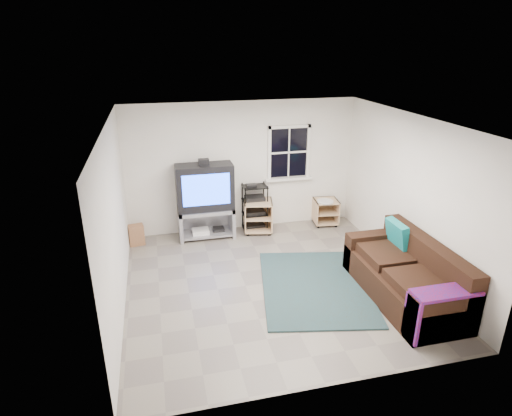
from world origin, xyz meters
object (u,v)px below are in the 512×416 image
object	(u,v)px
side_table_right	(325,210)
tv_unit	(205,195)
av_rack	(255,210)
side_table_left	(258,214)
sofa	(407,277)

from	to	relation	value
side_table_right	tv_unit	bearing A→B (deg)	-178.77
tv_unit	av_rack	world-z (taller)	tv_unit
av_rack	tv_unit	bearing A→B (deg)	-174.70
tv_unit	side_table_left	xyz separation A→B (m)	(1.07, 0.04, -0.52)
tv_unit	side_table_left	distance (m)	1.19
av_rack	sofa	distance (m)	3.40
tv_unit	sofa	xyz separation A→B (m)	(2.64, -2.89, -0.52)
side_table_left	side_table_right	distance (m)	1.47
av_rack	side_table_left	distance (m)	0.11
tv_unit	side_table_right	distance (m)	2.60
sofa	tv_unit	bearing A→B (deg)	132.42
av_rack	side_table_left	size ratio (longest dim) A/B	1.50
tv_unit	sofa	bearing A→B (deg)	-47.58
side_table_right	sofa	bearing A→B (deg)	-87.93
tv_unit	side_table_right	size ratio (longest dim) A/B	2.84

